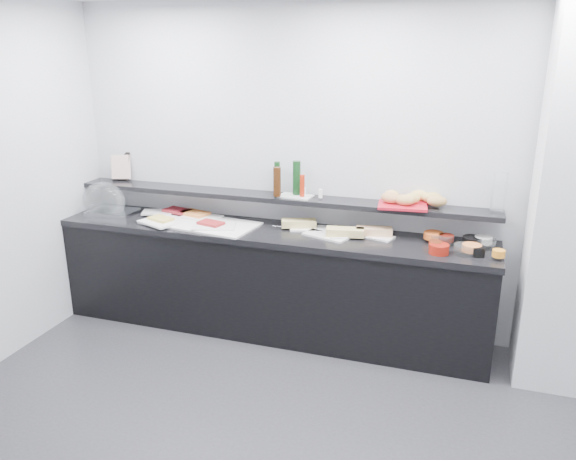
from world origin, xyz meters
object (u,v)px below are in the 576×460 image
(condiment_tray, at_px, (296,196))
(framed_print, at_px, (121,166))
(cloche_base, at_px, (113,212))
(bread_tray, at_px, (403,206))
(carafe, at_px, (499,193))
(sandwich_plate_mid, at_px, (326,236))

(condiment_tray, bearing_deg, framed_print, -178.88)
(cloche_base, bearing_deg, bread_tray, 0.19)
(condiment_tray, bearing_deg, cloche_base, -168.59)
(bread_tray, bearing_deg, cloche_base, 177.08)
(cloche_base, relative_size, carafe, 1.39)
(framed_print, bearing_deg, bread_tray, 7.88)
(condiment_tray, relative_size, carafe, 0.90)
(cloche_base, height_order, condiment_tray, condiment_tray)
(framed_print, bearing_deg, cloche_base, -63.63)
(sandwich_plate_mid, bearing_deg, bread_tray, 35.46)
(condiment_tray, height_order, bread_tray, bread_tray)
(sandwich_plate_mid, xyz_separation_m, carafe, (1.25, 0.21, 0.39))
(carafe, bearing_deg, framed_print, 178.12)
(cloche_base, xyz_separation_m, condiment_tray, (1.65, 0.18, 0.24))
(cloche_base, xyz_separation_m, framed_print, (-0.08, 0.30, 0.36))
(sandwich_plate_mid, relative_size, framed_print, 1.39)
(condiment_tray, bearing_deg, bread_tray, 2.75)
(cloche_base, bearing_deg, condiment_tray, 3.18)
(cloche_base, distance_m, sandwich_plate_mid, 1.97)
(framed_print, xyz_separation_m, bread_tray, (2.61, -0.16, -0.12))
(carafe, bearing_deg, bread_tray, -175.93)
(framed_print, height_order, carafe, carafe)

